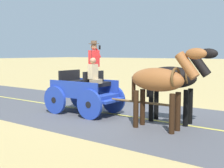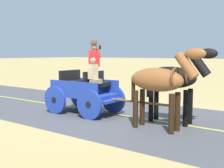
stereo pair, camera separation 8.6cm
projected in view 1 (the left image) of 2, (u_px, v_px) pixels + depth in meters
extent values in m
plane|color=tan|center=(103.00, 113.00, 10.12)|extent=(200.00, 200.00, 0.00)
cube|color=#4C4C51|center=(103.00, 112.00, 10.12)|extent=(5.55, 160.00, 0.01)
cube|color=#DBCC4C|center=(103.00, 112.00, 10.12)|extent=(0.12, 160.00, 0.00)
cube|color=#1E3899|center=(84.00, 94.00, 9.95)|extent=(1.24, 2.22, 0.12)
cube|color=#1E3899|center=(94.00, 85.00, 10.38)|extent=(0.10, 2.09, 0.44)
cube|color=#1E3899|center=(73.00, 88.00, 9.46)|extent=(0.10, 2.09, 0.44)
cube|color=#1E3899|center=(113.00, 101.00, 9.26)|extent=(1.08, 0.26, 0.08)
cube|color=#1E3899|center=(60.00, 97.00, 10.66)|extent=(0.72, 0.21, 0.06)
cube|color=black|center=(98.00, 85.00, 9.56)|extent=(1.03, 0.38, 0.14)
cube|color=black|center=(94.00, 78.00, 9.64)|extent=(1.02, 0.10, 0.44)
cube|color=black|center=(73.00, 83.00, 10.19)|extent=(1.03, 0.38, 0.14)
cube|color=black|center=(70.00, 76.00, 10.27)|extent=(1.02, 0.10, 0.44)
cylinder|color=#1E3899|center=(113.00, 99.00, 10.06)|extent=(0.12, 0.96, 0.96)
cylinder|color=black|center=(113.00, 99.00, 10.06)|extent=(0.12, 0.21, 0.21)
cylinder|color=#1E3899|center=(89.00, 105.00, 9.00)|extent=(0.12, 0.96, 0.96)
cylinder|color=black|center=(89.00, 105.00, 9.00)|extent=(0.12, 0.21, 0.21)
cylinder|color=#1E3899|center=(80.00, 95.00, 10.94)|extent=(0.12, 0.96, 0.96)
cylinder|color=black|center=(80.00, 95.00, 10.94)|extent=(0.12, 0.21, 0.21)
cylinder|color=#1E3899|center=(55.00, 100.00, 9.88)|extent=(0.12, 0.96, 0.96)
cylinder|color=black|center=(55.00, 100.00, 9.88)|extent=(0.12, 0.21, 0.21)
cylinder|color=brown|center=(139.00, 102.00, 8.69)|extent=(0.11, 2.00, 0.07)
cylinder|color=black|center=(92.00, 64.00, 9.24)|extent=(0.02, 0.02, 1.30)
cylinder|color=#998466|center=(94.00, 80.00, 9.83)|extent=(0.22, 0.22, 0.90)
cube|color=red|center=(94.00, 59.00, 9.75)|extent=(0.34, 0.23, 0.56)
sphere|color=#9E7051|center=(94.00, 47.00, 9.71)|extent=(0.22, 0.22, 0.22)
cylinder|color=#473323|center=(94.00, 44.00, 9.70)|extent=(0.36, 0.36, 0.01)
cylinder|color=#473323|center=(94.00, 42.00, 9.69)|extent=(0.20, 0.20, 0.10)
cylinder|color=red|center=(98.00, 53.00, 9.85)|extent=(0.26, 0.08, 0.32)
cube|color=black|center=(100.00, 47.00, 9.87)|extent=(0.02, 0.07, 0.14)
cube|color=#998466|center=(96.00, 81.00, 9.27)|extent=(0.29, 0.32, 0.14)
cube|color=tan|center=(93.00, 72.00, 9.31)|extent=(0.30, 0.21, 0.48)
sphere|color=#9E7051|center=(93.00, 61.00, 9.27)|extent=(0.20, 0.20, 0.20)
ellipsoid|color=black|center=(171.00, 77.00, 8.53)|extent=(0.62, 1.58, 0.64)
cylinder|color=black|center=(190.00, 106.00, 8.47)|extent=(0.15, 0.15, 1.05)
cylinder|color=black|center=(186.00, 108.00, 8.17)|extent=(0.15, 0.15, 1.05)
cylinder|color=black|center=(156.00, 103.00, 9.07)|extent=(0.15, 0.15, 1.05)
cylinder|color=black|center=(151.00, 104.00, 8.78)|extent=(0.15, 0.15, 1.05)
cylinder|color=black|center=(200.00, 64.00, 8.02)|extent=(0.28, 0.66, 0.73)
ellipsoid|color=black|center=(208.00, 54.00, 7.86)|extent=(0.24, 0.55, 0.28)
cube|color=black|center=(199.00, 63.00, 8.02)|extent=(0.08, 0.50, 0.56)
cylinder|color=black|center=(148.00, 86.00, 8.98)|extent=(0.11, 0.11, 0.70)
torus|color=brown|center=(189.00, 75.00, 8.22)|extent=(0.55, 0.09, 0.55)
ellipsoid|color=brown|center=(157.00, 80.00, 7.78)|extent=(0.57, 1.56, 0.64)
cylinder|color=black|center=(178.00, 112.00, 7.69)|extent=(0.15, 0.15, 1.05)
cylinder|color=black|center=(172.00, 114.00, 7.40)|extent=(0.15, 0.15, 1.05)
cylinder|color=black|center=(143.00, 107.00, 8.34)|extent=(0.15, 0.15, 1.05)
cylinder|color=black|center=(136.00, 109.00, 8.05)|extent=(0.15, 0.15, 1.05)
cylinder|color=brown|center=(187.00, 66.00, 7.23)|extent=(0.26, 0.65, 0.73)
ellipsoid|color=brown|center=(196.00, 54.00, 7.07)|extent=(0.22, 0.54, 0.28)
cube|color=black|center=(186.00, 64.00, 7.24)|extent=(0.06, 0.50, 0.56)
cylinder|color=black|center=(134.00, 89.00, 8.25)|extent=(0.11, 0.11, 0.70)
torus|color=brown|center=(176.00, 78.00, 7.45)|extent=(0.55, 0.07, 0.55)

